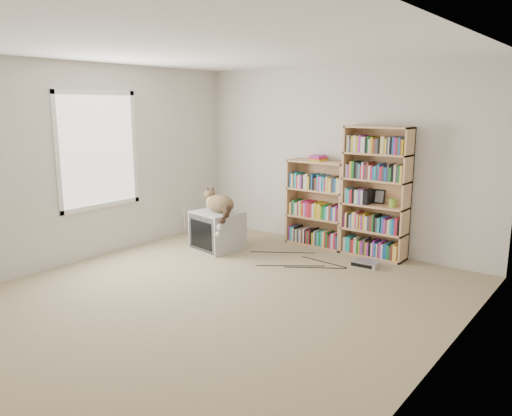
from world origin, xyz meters
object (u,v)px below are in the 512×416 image
Objects in this scene: bookcase_tall at (376,196)px; dvd_player at (366,264)px; crt_tv at (218,230)px; cat at (220,207)px; bookcase_short at (318,207)px.

bookcase_tall reaches higher than dvd_player.
crt_tv is at bearing -168.77° from dvd_player.
cat is at bearing -16.63° from crt_tv.
bookcase_short is 1.22m from dvd_player.
cat is 2.08m from bookcase_tall.
crt_tv is 2.07m from dvd_player.
bookcase_short is at bearing 179.86° from bookcase_tall.
bookcase_short is at bearing 56.18° from crt_tv.
bookcase_tall is at bearing 38.54° from cat.
crt_tv is 1.08× the size of cat.
bookcase_tall is 5.39× the size of dvd_player.
bookcase_tall reaches higher than cat.
dvd_player is at bearing 24.88° from cat.
crt_tv is 1.45m from bookcase_short.
cat is 0.53× the size of bookcase_short.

